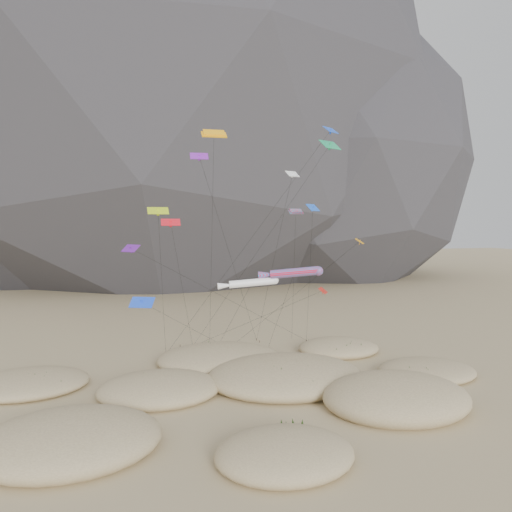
% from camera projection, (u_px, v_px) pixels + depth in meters
% --- Properties ---
extents(ground, '(500.00, 500.00, 0.00)m').
position_uv_depth(ground, '(280.00, 403.00, 47.75)').
color(ground, '#CCB789').
rests_on(ground, ground).
extents(rock_headland, '(226.37, 148.64, 177.50)m').
position_uv_depth(rock_headland, '(175.00, 49.00, 158.38)').
color(rock_headland, black).
rests_on(rock_headland, ground).
extents(dunes, '(54.43, 36.90, 3.99)m').
position_uv_depth(dunes, '(251.00, 385.00, 50.64)').
color(dunes, '#CCB789').
rests_on(dunes, ground).
extents(dune_grass, '(41.95, 30.98, 1.55)m').
position_uv_depth(dune_grass, '(262.00, 385.00, 50.35)').
color(dune_grass, black).
rests_on(dune_grass, ground).
extents(kite_stakes, '(20.81, 4.35, 0.30)m').
position_uv_depth(kite_stakes, '(239.00, 344.00, 70.38)').
color(kite_stakes, '#3F2D1E').
rests_on(kite_stakes, ground).
extents(rainbow_tube_kite, '(6.77, 15.24, 12.47)m').
position_uv_depth(rainbow_tube_kite, '(292.00, 273.00, 55.71)').
color(rainbow_tube_kite, red).
rests_on(rainbow_tube_kite, ground).
extents(white_tube_kite, '(6.93, 15.49, 11.19)m').
position_uv_depth(white_tube_kite, '(250.00, 283.00, 55.85)').
color(white_tube_kite, white).
rests_on(white_tube_kite, ground).
extents(orange_parafoil, '(3.35, 13.30, 27.80)m').
position_uv_depth(orange_parafoil, '(214.00, 137.00, 56.31)').
color(orange_parafoil, '#FFA70D').
rests_on(orange_parafoil, ground).
extents(multi_parafoil, '(4.53, 11.01, 19.03)m').
position_uv_depth(multi_parafoil, '(296.00, 214.00, 62.38)').
color(multi_parafoil, red).
rests_on(multi_parafoil, ground).
extents(delta_kites, '(28.29, 18.84, 28.93)m').
position_uv_depth(delta_kites, '(249.00, 214.00, 57.42)').
color(delta_kites, blue).
rests_on(delta_kites, ground).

